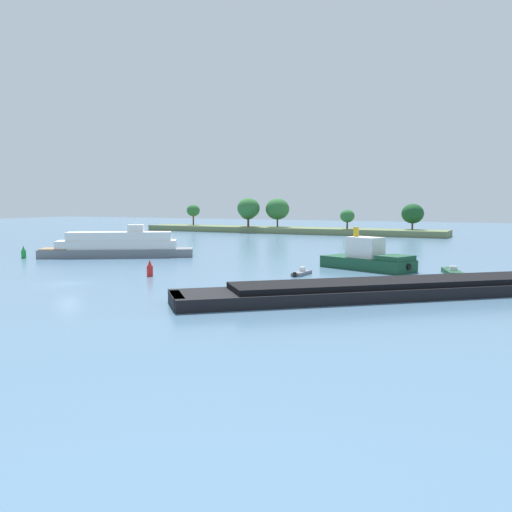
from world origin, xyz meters
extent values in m
plane|color=slate|center=(0.00, 0.00, 0.00)|extent=(400.00, 400.00, 0.00)
cube|color=#66754C|center=(-16.95, 96.63, 0.78)|extent=(84.98, 10.60, 1.57)
cylinder|color=#513823|center=(-47.95, 98.21, 2.96)|extent=(0.44, 0.44, 2.78)
ellipsoid|color=#2D6B33|center=(-47.95, 98.21, 5.92)|extent=(3.94, 3.94, 3.55)
cylinder|color=#513823|center=(-28.64, 96.53, 2.65)|extent=(0.44, 0.44, 2.15)
ellipsoid|color=#2D6B33|center=(-28.64, 96.53, 5.59)|extent=(4.66, 4.66, 4.19)
cylinder|color=#513823|center=(-27.65, 94.93, 2.91)|extent=(0.44, 0.44, 2.68)
ellipsoid|color=#2D6B33|center=(-27.65, 94.93, 6.75)|extent=(6.24, 6.24, 5.62)
cylinder|color=#513823|center=(-20.25, 98.09, 2.74)|extent=(0.44, 0.44, 2.33)
ellipsoid|color=#2D6B33|center=(-20.25, 98.09, 6.52)|extent=(6.55, 6.55, 5.89)
cylinder|color=#513823|center=(0.81, 94.70, 2.50)|extent=(0.44, 0.44, 1.86)
ellipsoid|color=#2D6B33|center=(0.81, 94.70, 4.90)|extent=(3.68, 3.68, 3.31)
cylinder|color=#513823|center=(16.29, 99.13, 2.47)|extent=(0.44, 0.44, 1.79)
ellipsoid|color=#194C23|center=(16.29, 99.13, 5.56)|extent=(5.49, 5.49, 4.94)
cube|color=slate|center=(-14.17, 24.30, 0.64)|extent=(21.84, 16.08, 1.27)
cube|color=white|center=(-14.17, 24.30, 1.92)|extent=(17.20, 12.80, 1.30)
cube|color=white|center=(-13.83, 24.51, 3.22)|extent=(14.97, 11.12, 1.30)
cube|color=white|center=(-11.73, 25.84, 4.42)|extent=(3.09, 2.96, 1.10)
cube|color=#937551|center=(-21.96, 19.36, 1.35)|extent=(5.63, 5.57, 0.16)
cylinder|color=silver|center=(-11.73, 25.84, 5.67)|extent=(0.10, 0.10, 1.40)
cube|color=slate|center=(19.16, 17.19, 0.21)|extent=(1.23, 3.67, 0.42)
cube|color=white|center=(19.17, 17.46, 0.67)|extent=(0.57, 0.52, 0.50)
cube|color=black|center=(19.09, 15.23, 0.28)|extent=(0.33, 0.29, 0.56)
cube|color=#19472D|center=(34.80, 25.34, 0.27)|extent=(3.21, 5.82, 0.55)
cube|color=white|center=(34.93, 24.94, 0.80)|extent=(0.90, 0.72, 0.50)
cube|color=black|center=(33.90, 28.15, 0.28)|extent=(0.39, 0.36, 0.56)
cube|color=black|center=(33.52, 8.44, 0.52)|extent=(36.75, 33.01, 1.03)
cube|color=black|center=(32.39, 7.46, 1.28)|extent=(26.30, 23.77, 0.50)
cube|color=black|center=(17.37, -5.59, 0.57)|extent=(3.56, 3.91, 0.93)
cube|color=#19472D|center=(24.53, 25.80, 0.74)|extent=(12.69, 8.54, 1.47)
cube|color=#19472D|center=(28.40, 24.20, 1.77)|extent=(4.57, 4.84, 0.60)
cube|color=white|center=(24.25, 25.92, 2.77)|extent=(4.93, 4.17, 2.60)
cylinder|color=gold|center=(22.87, 26.49, 4.67)|extent=(0.70, 0.70, 1.20)
cylinder|color=black|center=(30.15, 23.47, 0.88)|extent=(0.55, 0.76, 0.70)
cylinder|color=red|center=(3.99, 8.55, 0.60)|extent=(0.70, 0.70, 1.20)
cone|color=red|center=(3.99, 8.55, 1.55)|extent=(0.49, 0.49, 0.70)
cylinder|color=green|center=(-25.52, 16.49, 0.60)|extent=(0.70, 0.70, 1.20)
cone|color=green|center=(-25.52, 16.49, 1.55)|extent=(0.49, 0.49, 0.70)
camera|label=1|loc=(42.73, -42.23, 8.46)|focal=38.84mm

